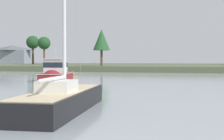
# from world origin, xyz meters

# --- Properties ---
(far_shore_bank) EXTENTS (206.68, 52.52, 1.21)m
(far_shore_bank) POSITION_xyz_m (0.00, 86.03, 0.60)
(far_shore_bank) COLOR #4C563D
(far_shore_bank) RESTS_ON ground
(cruiser_maroon) EXTENTS (4.43, 9.65, 5.15)m
(cruiser_maroon) POSITION_xyz_m (-11.18, 30.31, 0.70)
(cruiser_maroon) COLOR maroon
(cruiser_maroon) RESTS_ON ground
(sailboat_black) EXTENTS (3.18, 10.00, 13.85)m
(sailboat_black) POSITION_xyz_m (-2.34, 9.06, 0.30)
(sailboat_black) COLOR black
(sailboat_black) RESTS_ON ground
(dinghy_wood) EXTENTS (3.09, 3.02, 0.55)m
(dinghy_wood) POSITION_xyz_m (-14.87, 46.31, 0.14)
(dinghy_wood) COLOR brown
(dinghy_wood) RESTS_ON ground
(shore_tree_inland_c) EXTENTS (3.81, 3.81, 8.18)m
(shore_tree_inland_c) POSITION_xyz_m (-13.84, 64.29, 7.00)
(shore_tree_inland_c) COLOR brown
(shore_tree_inland_c) RESTS_ON far_shore_bank
(shore_tree_far_left) EXTENTS (3.97, 3.97, 8.64)m
(shore_tree_far_left) POSITION_xyz_m (-40.88, 86.21, 7.73)
(shore_tree_far_left) COLOR brown
(shore_tree_far_left) RESTS_ON far_shore_bank
(shore_tree_center_left) EXTENTS (3.71, 3.71, 8.06)m
(shore_tree_center_left) POSITION_xyz_m (-35.73, 82.90, 7.31)
(shore_tree_center_left) COLOR brown
(shore_tree_center_left) RESTS_ON far_shore_bank
(cottage_eastern) EXTENTS (12.72, 6.67, 6.18)m
(cottage_eastern) POSITION_xyz_m (-53.17, 96.07, 4.39)
(cottage_eastern) COLOR gray
(cottage_eastern) RESTS_ON far_shore_bank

